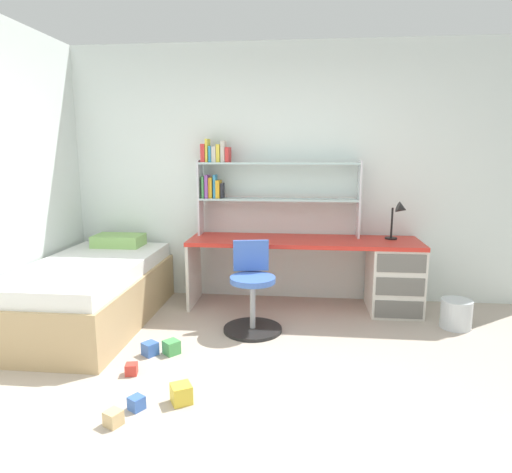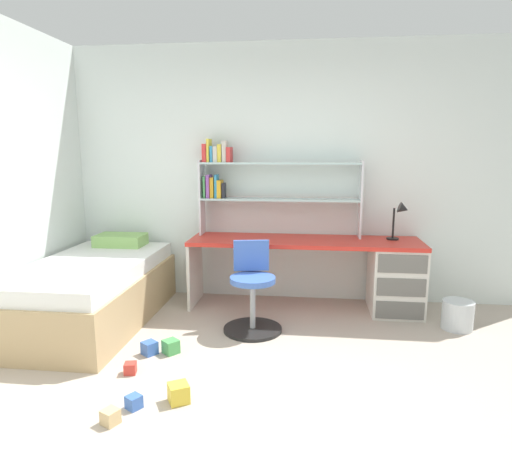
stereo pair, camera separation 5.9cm
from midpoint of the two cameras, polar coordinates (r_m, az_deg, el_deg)
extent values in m
cube|color=#B2A393|center=(2.95, 0.12, -21.65)|extent=(5.47, 5.53, 0.02)
cube|color=silver|center=(4.79, 2.98, 7.87)|extent=(5.47, 0.06, 2.67)
cube|color=red|center=(4.51, 5.70, -0.61)|extent=(2.29, 0.61, 0.04)
cube|color=silver|center=(4.67, 16.78, -5.08)|extent=(0.49, 0.58, 0.67)
cube|color=silver|center=(4.73, -8.27, -4.54)|extent=(0.03, 0.55, 0.67)
cube|color=#64625E|center=(4.47, 17.32, -8.87)|extent=(0.44, 0.01, 0.17)
cube|color=#64625E|center=(4.40, 17.48, -6.12)|extent=(0.44, 0.01, 0.17)
cube|color=#64625E|center=(4.34, 17.64, -3.29)|extent=(0.44, 0.01, 0.17)
cube|color=silver|center=(4.76, -7.44, 4.93)|extent=(0.02, 0.22, 0.78)
cube|color=silver|center=(4.66, 12.60, 4.64)|extent=(0.02, 0.22, 0.78)
cube|color=silver|center=(4.64, 2.47, 4.73)|extent=(1.62, 0.22, 0.02)
cube|color=silver|center=(4.61, 2.51, 9.29)|extent=(1.62, 0.22, 0.02)
cube|color=#4CA559|center=(4.74, -6.98, 6.26)|extent=(0.02, 0.15, 0.22)
cube|color=purple|center=(4.73, -6.53, 6.35)|extent=(0.03, 0.16, 0.24)
cube|color=gold|center=(4.72, -6.07, 6.19)|extent=(0.04, 0.13, 0.21)
cube|color=#338CBF|center=(4.71, -5.56, 6.37)|extent=(0.03, 0.13, 0.24)
cube|color=gold|center=(4.71, -5.13, 6.03)|extent=(0.04, 0.15, 0.18)
cube|color=#26262D|center=(4.70, -4.65, 5.85)|extent=(0.03, 0.13, 0.15)
cube|color=red|center=(4.72, -6.97, 10.49)|extent=(0.04, 0.18, 0.18)
cube|color=yellow|center=(4.72, -6.53, 10.80)|extent=(0.03, 0.16, 0.23)
cube|color=#338CBF|center=(4.71, -6.11, 10.37)|extent=(0.03, 0.15, 0.16)
cube|color=beige|center=(4.70, -5.63, 10.36)|extent=(0.04, 0.15, 0.16)
cube|color=yellow|center=(4.69, -5.11, 10.50)|extent=(0.04, 0.14, 0.18)
cube|color=beige|center=(4.68, -4.51, 10.71)|extent=(0.04, 0.14, 0.21)
cube|color=red|center=(4.67, -3.93, 10.34)|extent=(0.04, 0.18, 0.15)
cylinder|color=black|center=(4.68, 16.42, -0.22)|extent=(0.12, 0.12, 0.02)
cylinder|color=black|center=(4.66, 16.53, 1.69)|extent=(0.02, 0.02, 0.30)
cone|color=black|center=(4.61, 17.72, 3.41)|extent=(0.12, 0.11, 0.13)
cylinder|color=black|center=(4.08, -0.85, -11.69)|extent=(0.52, 0.52, 0.03)
cylinder|color=#A5A8AD|center=(4.01, -0.85, -8.92)|extent=(0.05, 0.05, 0.45)
cylinder|color=#3F66BF|center=(3.93, -0.86, -5.50)|extent=(0.40, 0.40, 0.05)
cube|color=#3F66BF|center=(4.06, -1.07, -2.42)|extent=(0.32, 0.10, 0.28)
cube|color=tan|center=(4.47, -20.62, -7.56)|extent=(1.01, 1.90, 0.45)
cube|color=white|center=(4.39, -20.88, -3.91)|extent=(0.95, 1.84, 0.14)
cube|color=#8CBF66|center=(4.97, -17.38, -0.49)|extent=(0.50, 0.32, 0.12)
cylinder|color=silver|center=(4.48, 23.73, -8.98)|extent=(0.27, 0.27, 0.26)
cube|color=#479E51|center=(3.71, -11.15, -13.64)|extent=(0.15, 0.15, 0.11)
cube|color=gold|center=(3.06, -10.05, -19.07)|extent=(0.17, 0.17, 0.12)
cube|color=#3860B7|center=(3.73, -13.77, -13.68)|extent=(0.14, 0.14, 0.10)
cube|color=tan|center=(2.95, -18.26, -21.07)|extent=(0.12, 0.12, 0.09)
cube|color=red|center=(3.47, -16.04, -15.90)|extent=(0.10, 0.10, 0.08)
cube|color=#3860B7|center=(3.06, -15.52, -19.72)|extent=(0.12, 0.12, 0.08)
camera|label=1|loc=(0.03, -90.44, -0.08)|focal=31.48mm
camera|label=2|loc=(0.03, 89.56, 0.08)|focal=31.48mm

